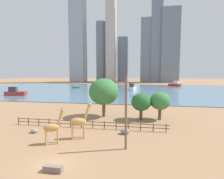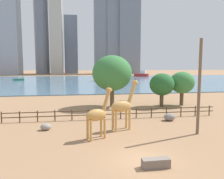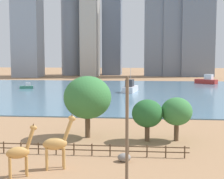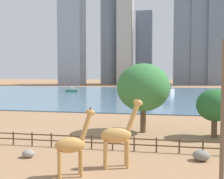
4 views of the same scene
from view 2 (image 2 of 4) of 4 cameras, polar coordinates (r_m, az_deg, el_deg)
name	(u,v)px [view 2 (image 2 of 4)]	position (r m, az deg, el deg)	size (l,w,h in m)	color
ground_plane	(89,81)	(94.12, -6.04, 2.31)	(400.00, 400.00, 0.00)	#9E7551
harbor_water	(89,81)	(91.12, -5.95, 2.25)	(180.00, 86.00, 0.20)	slate
giraffe_tall	(98,115)	(19.43, -3.79, -6.55)	(2.76, 1.80, 4.72)	#C18C47
giraffe_companion	(123,106)	(22.05, 2.85, -4.32)	(3.23, 1.68, 5.25)	tan
utility_pole	(199,87)	(21.88, 21.83, 0.57)	(0.28, 0.28, 8.98)	brown
boulder_near_fence	(46,127)	(23.33, -16.89, -9.31)	(1.07, 0.89, 0.66)	gray
boulder_by_pole	(169,117)	(26.91, 14.78, -6.95)	(1.35, 1.15, 0.86)	gray
feeding_trough	(156,163)	(14.96, 11.37, -18.32)	(1.80, 0.60, 0.60)	#72665B
enclosure_fence	(114,113)	(26.75, 0.46, -6.10)	(26.12, 0.14, 1.30)	#4C3826
tree_left_large	(182,83)	(37.21, 17.85, 1.70)	(3.90, 3.90, 5.51)	brown
tree_center_broad	(112,73)	(34.29, 0.02, 4.27)	(6.20, 6.20, 8.10)	brown
tree_right_tall	(162,85)	(35.23, 12.91, 1.25)	(3.88, 3.88, 5.27)	brown
boat_ferry	(142,74)	(126.79, 7.80, 3.95)	(8.30, 7.08, 3.57)	#B22D28
boat_tug	(100,78)	(89.46, -3.23, 3.07)	(4.41, 8.81, 7.58)	silver
boat_barge	(19,79)	(99.51, -23.17, 2.54)	(4.51, 2.79, 1.87)	#337259
skyline_tower_needle	(71,45)	(184.42, -10.58, 11.27)	(10.24, 13.34, 45.57)	slate
skyline_block_central	(8,12)	(169.10, -25.51, 17.81)	(13.22, 12.74, 83.90)	#939EAD
skyline_block_left	(129,30)	(176.98, 4.46, 15.30)	(16.44, 9.11, 68.41)	slate
skyline_block_right	(113,2)	(180.43, 0.31, 21.79)	(10.15, 8.09, 109.30)	slate
skyline_tower_short	(42,34)	(179.39, -17.90, 13.57)	(10.52, 10.52, 60.20)	gray
skyline_block_wide	(101,34)	(175.29, -2.96, 14.16)	(10.21, 8.26, 60.92)	slate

